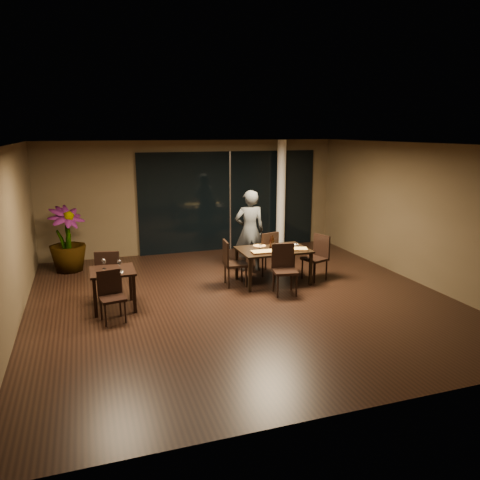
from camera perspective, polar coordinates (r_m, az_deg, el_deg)
name	(u,v)px	position (r m, az deg, el deg)	size (l,w,h in m)	color
ground	(241,299)	(9.29, 0.14, -7.23)	(8.00, 8.00, 0.00)	black
wall_back	(193,197)	(12.73, -5.71, 5.27)	(8.00, 0.10, 3.00)	#443724
wall_front	(359,294)	(5.33, 14.28, -6.35)	(8.00, 0.10, 3.00)	#443724
wall_left	(6,240)	(8.53, -26.59, -0.03)	(0.10, 8.00, 3.00)	#443724
wall_right	(418,213)	(10.86, 20.88, 3.09)	(0.10, 8.00, 3.00)	#443724
ceiling	(241,143)	(8.71, 0.15, 11.72)	(8.00, 8.00, 0.04)	silver
window_panel	(230,201)	(12.92, -1.27, 4.78)	(5.00, 0.06, 2.70)	black
column	(281,195)	(13.10, 5.02, 5.51)	(0.24, 0.24, 3.00)	white
main_table	(273,252)	(10.14, 4.06, -1.50)	(1.50, 1.00, 0.75)	black
side_table	(113,276)	(8.95, -15.25, -4.31)	(0.80, 0.80, 0.75)	black
chair_main_far	(267,251)	(10.70, 3.28, -1.33)	(0.58, 0.58, 1.01)	black
chair_main_near	(284,266)	(9.54, 5.39, -3.19)	(0.54, 0.54, 1.01)	black
chair_main_left	(231,261)	(9.93, -1.06, -2.54)	(0.49, 0.49, 0.99)	black
chair_main_right	(318,255)	(10.54, 9.44, -1.76)	(0.59, 0.59, 0.99)	black
chair_side_far	(109,272)	(9.47, -15.71, -3.77)	(0.54, 0.54, 1.00)	black
chair_side_near	(111,293)	(8.47, -15.44, -6.26)	(0.47, 0.47, 0.88)	black
diner	(250,231)	(10.92, 1.18, 1.12)	(0.65, 0.43, 1.92)	#2E3133
potted_plant	(67,239)	(11.63, -20.35, 0.08)	(0.84, 0.84, 1.54)	#1B4717
pizza_board_left	(265,252)	(9.81, 3.02, -1.51)	(0.55, 0.27, 0.01)	#4E2D19
pizza_board_right	(295,250)	(10.08, 6.68, -1.18)	(0.53, 0.27, 0.01)	#3F2714
oblong_pizza_left	(265,252)	(9.80, 3.02, -1.41)	(0.53, 0.25, 0.02)	maroon
oblong_pizza_right	(295,249)	(10.07, 6.68, -1.09)	(0.51, 0.24, 0.02)	maroon
round_pizza	(259,246)	(10.33, 2.39, -0.74)	(0.28, 0.28, 0.01)	red
bottle_a	(271,243)	(10.09, 3.78, -0.33)	(0.06, 0.06, 0.28)	black
bottle_b	(274,243)	(10.14, 4.11, -0.35)	(0.05, 0.05, 0.25)	black
bottle_c	(273,241)	(10.18, 3.99, -0.18)	(0.06, 0.06, 0.28)	black
tumbler_left	(261,247)	(10.13, 2.53, -0.82)	(0.07, 0.07, 0.09)	white
tumbler_right	(281,245)	(10.28, 5.01, -0.63)	(0.08, 0.08, 0.09)	white
napkin_near	(299,248)	(10.22, 7.15, -0.99)	(0.18, 0.10, 0.01)	white
napkin_far	(294,245)	(10.53, 6.56, -0.55)	(0.18, 0.10, 0.01)	white
wine_glass_a	(104,264)	(9.00, -16.27, -2.83)	(0.08, 0.08, 0.19)	white
wine_glass_b	(120,265)	(8.87, -14.47, -2.97)	(0.08, 0.08, 0.18)	white
side_napkin	(118,273)	(8.70, -14.70, -3.87)	(0.18, 0.11, 0.01)	white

